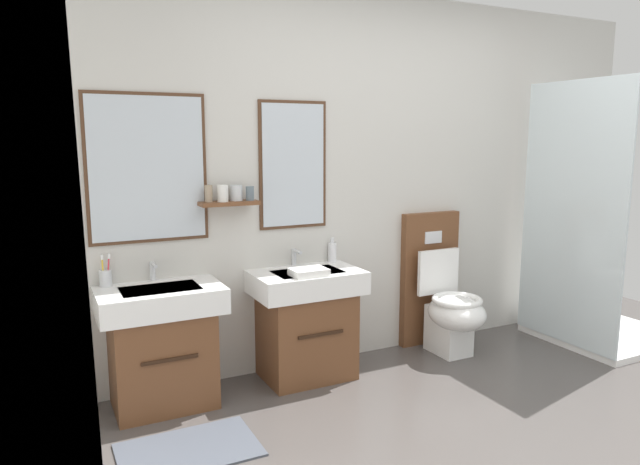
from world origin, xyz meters
name	(u,v)px	position (x,y,z in m)	size (l,w,h in m)	color
wall_back	(374,179)	(-0.02, 1.72, 1.26)	(4.65, 0.27, 2.52)	beige
wall_left	(15,243)	(-2.26, 0.00, 1.26)	(0.12, 3.57, 2.52)	beige
bath_mat	(189,450)	(-1.60, 0.89, 0.01)	(0.68, 0.44, 0.01)	#474C56
vanity_sink_left	(162,342)	(-1.60, 1.47, 0.38)	(0.70, 0.47, 0.71)	brown
tap_on_left_sink	(153,269)	(-1.60, 1.64, 0.78)	(0.03, 0.13, 0.11)	silver
vanity_sink_right	(306,320)	(-0.68, 1.47, 0.38)	(0.70, 0.47, 0.71)	brown
tap_on_right_sink	(295,255)	(-0.68, 1.64, 0.78)	(0.03, 0.13, 0.11)	silver
toilet	(443,300)	(0.42, 1.46, 0.38)	(0.48, 0.63, 1.00)	brown
toothbrush_cup	(106,277)	(-1.87, 1.62, 0.76)	(0.07, 0.07, 0.19)	silver
soap_dispenser	(332,252)	(-0.40, 1.63, 0.78)	(0.06, 0.06, 0.17)	white
folded_hand_towel	(309,272)	(-0.72, 1.34, 0.73)	(0.22, 0.16, 0.04)	white
shower_tray	(594,290)	(1.55, 1.08, 0.40)	(0.97, 0.89, 1.95)	white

